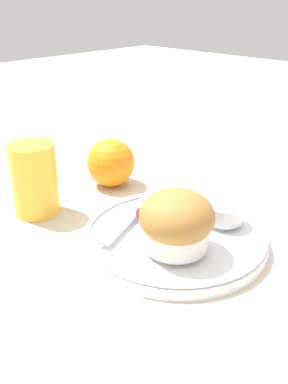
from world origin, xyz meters
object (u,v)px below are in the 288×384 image
(orange_fruit, at_px, (111,163))
(muffin, at_px, (177,221))
(juice_glass, at_px, (35,179))
(butter_knife, at_px, (135,211))

(orange_fruit, bearing_deg, muffin, -113.46)
(muffin, xyz_separation_m, orange_fruit, (0.09, 0.22, -0.01))
(muffin, relative_size, juice_glass, 0.84)
(butter_knife, distance_m, orange_fruit, 0.14)
(butter_knife, relative_size, orange_fruit, 2.28)
(orange_fruit, relative_size, juice_glass, 0.75)
(butter_knife, distance_m, juice_glass, 0.15)
(orange_fruit, height_order, juice_glass, juice_glass)
(butter_knife, xyz_separation_m, juice_glass, (-0.07, 0.13, 0.03))
(muffin, relative_size, orange_fruit, 1.12)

